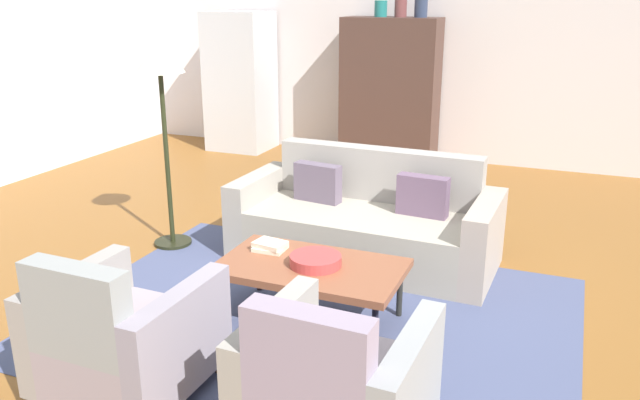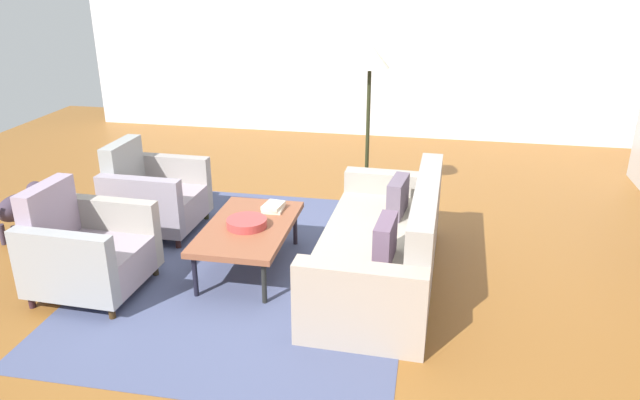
# 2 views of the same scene
# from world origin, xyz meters

# --- Properties ---
(ground_plane) EXTENTS (11.05, 11.05, 0.00)m
(ground_plane) POSITION_xyz_m (0.00, 0.00, 0.00)
(ground_plane) COLOR brown
(wall_left) EXTENTS (0.12, 8.53, 2.80)m
(wall_left) POSITION_xyz_m (-4.60, 0.00, 1.40)
(wall_left) COLOR silver
(wall_left) RESTS_ON ground
(area_rug) EXTENTS (3.40, 2.60, 0.01)m
(area_rug) POSITION_xyz_m (-0.10, -0.37, 0.00)
(area_rug) COLOR #454D6E
(area_rug) RESTS_ON ground
(couch) EXTENTS (2.13, 0.97, 0.86)m
(couch) POSITION_xyz_m (-0.10, 0.77, 0.29)
(couch) COLOR #9D9585
(couch) RESTS_ON ground
(coffee_table) EXTENTS (1.20, 0.70, 0.41)m
(coffee_table) POSITION_xyz_m (-0.10, -0.42, 0.37)
(coffee_table) COLOR black
(coffee_table) RESTS_ON ground
(armchair_left) EXTENTS (0.82, 0.82, 0.88)m
(armchair_left) POSITION_xyz_m (-0.71, -1.59, 0.34)
(armchair_left) COLOR #2D2D18
(armchair_left) RESTS_ON ground
(armchair_right) EXTENTS (0.83, 0.83, 0.88)m
(armchair_right) POSITION_xyz_m (0.49, -1.59, 0.34)
(armchair_right) COLOR #2F2718
(armchair_right) RESTS_ON ground
(fruit_bowl) EXTENTS (0.34, 0.34, 0.07)m
(fruit_bowl) POSITION_xyz_m (-0.07, -0.42, 0.44)
(fruit_bowl) COLOR #AE3A39
(fruit_bowl) RESTS_ON coffee_table
(book_stack) EXTENTS (0.23, 0.18, 0.06)m
(book_stack) POSITION_xyz_m (-0.46, -0.30, 0.44)
(book_stack) COLOR beige
(book_stack) RESTS_ON coffee_table
(floor_lamp) EXTENTS (0.40, 0.40, 1.72)m
(floor_lamp) POSITION_xyz_m (-1.75, 0.39, 1.44)
(floor_lamp) COLOR black
(floor_lamp) RESTS_ON ground
(dog) EXTENTS (0.71, 0.27, 0.48)m
(dog) POSITION_xyz_m (-0.31, -2.74, 0.31)
(dog) COLOR #392E3C
(dog) RESTS_ON ground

